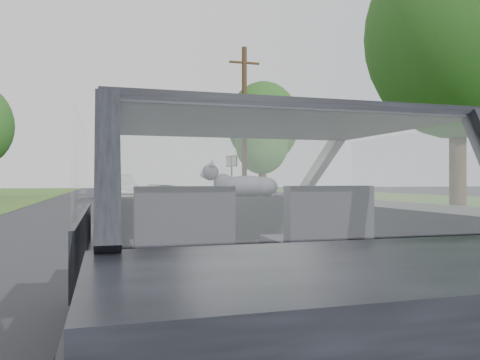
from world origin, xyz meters
TOP-DOWN VIEW (x-y plane):
  - subject_car at (0.00, 0.00)m, footprint 1.80×4.00m
  - dashboard at (0.00, 0.62)m, footprint 1.58×0.45m
  - driver_seat at (-0.40, -0.29)m, footprint 0.50×0.72m
  - passenger_seat at (0.40, -0.29)m, footprint 0.50×0.72m
  - steering_wheel at (-0.40, 0.33)m, footprint 0.36×0.36m
  - cat at (0.22, 0.58)m, footprint 0.62×0.31m
  - guardrail at (4.30, 10.00)m, footprint 0.05×90.00m
  - other_car at (-0.07, 24.96)m, footprint 2.37×4.75m
  - highway_sign at (5.96, 22.17)m, footprint 0.45×0.96m
  - utility_pole at (5.94, 19.66)m, footprint 0.30×0.30m
  - tree_1 at (10.77, 10.47)m, footprint 7.11×7.11m
  - tree_2 at (10.20, 29.44)m, footprint 4.45×4.45m
  - tree_3 at (12.05, 34.46)m, footprint 7.79×7.79m

SIDE VIEW (x-z plane):
  - guardrail at x=4.30m, z-range 0.42..0.74m
  - subject_car at x=0.00m, z-range 0.00..1.45m
  - other_car at x=-0.07m, z-range 0.00..1.50m
  - dashboard at x=0.00m, z-range 0.70..1.00m
  - driver_seat at x=-0.40m, z-range 0.67..1.09m
  - passenger_seat at x=0.40m, z-range 0.67..1.09m
  - steering_wheel at x=-0.40m, z-range 0.90..0.94m
  - cat at x=0.22m, z-range 0.95..1.22m
  - highway_sign at x=5.96m, z-range 0.00..2.49m
  - tree_2 at x=10.20m, z-range 0.00..5.84m
  - utility_pole at x=5.94m, z-range 0.00..7.80m
  - tree_3 at x=12.05m, z-range 0.00..9.17m
  - tree_1 at x=10.77m, z-range 0.00..9.40m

